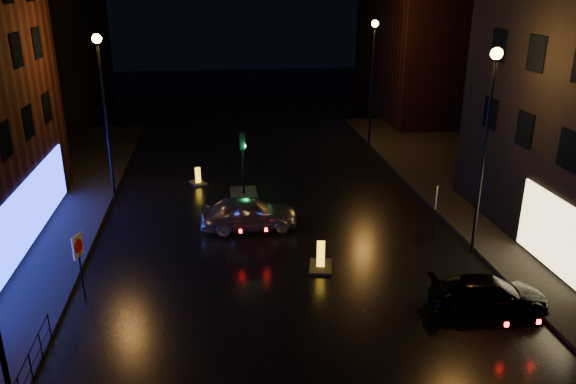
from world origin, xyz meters
name	(u,v)px	position (x,y,z in m)	size (l,w,h in m)	color
ground	(312,358)	(0.00, 0.00, 0.00)	(120.00, 120.00, 0.00)	black
building_far_left	(40,30)	(-16.00, 35.00, 7.00)	(8.00, 16.00, 14.00)	black
building_far_right	(424,42)	(15.00, 32.00, 6.00)	(8.00, 14.00, 12.00)	black
street_lamp_lfar	(103,94)	(-7.80, 14.00, 5.56)	(0.44, 0.44, 8.37)	black
street_lamp_rnear	(488,123)	(7.80, 6.00, 5.56)	(0.44, 0.44, 8.37)	black
street_lamp_rfar	(373,65)	(7.80, 22.00, 5.56)	(0.44, 0.44, 8.37)	black
traffic_signal	(244,187)	(-1.20, 14.00, 0.50)	(1.40, 2.40, 3.45)	black
silver_hatchback	(249,213)	(-1.20, 9.80, 0.75)	(1.78, 4.41, 1.50)	#A9ACB1
dark_sedan	(489,294)	(6.48, 1.89, 0.58)	(1.64, 4.02, 1.17)	black
bollard_near	(321,262)	(1.32, 5.57, 0.25)	(1.13, 1.47, 1.15)	black
bollard_far	(198,180)	(-3.61, 16.22, 0.21)	(1.08, 1.28, 0.95)	black
road_sign_left	(78,252)	(-7.45, 4.45, 1.87)	(0.24, 0.59, 2.50)	black
road_sign_right	(436,202)	(6.56, 7.21, 1.87)	(0.29, 0.58, 2.50)	black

